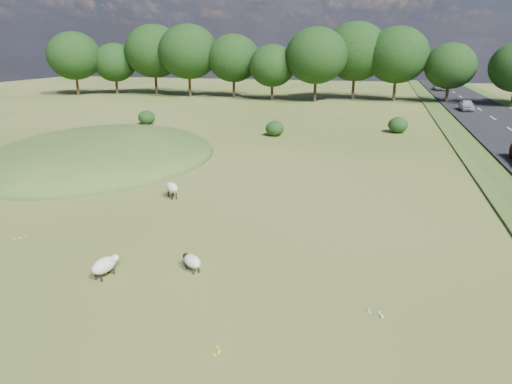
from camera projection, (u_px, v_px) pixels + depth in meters
ground at (283, 146)px, 38.09m from camera, size 160.00×160.00×0.00m
mound at (102, 158)px, 33.72m from camera, size 16.00×20.00×4.00m
treeline at (325, 56)px, 68.97m from camera, size 96.28×14.66×11.70m
shrubs at (275, 123)px, 44.78m from camera, size 27.59×6.46×1.53m
sheep_0 at (105, 265)px, 16.18m from camera, size 0.74×1.31×0.73m
sheep_2 at (172, 187)px, 24.62m from camera, size 1.11×1.14×0.88m
sheep_3 at (192, 261)px, 16.64m from camera, size 1.05×0.91×0.62m
car_2 at (440, 86)px, 84.96m from camera, size 2.23×4.84×1.34m
car_3 at (467, 105)px, 57.40m from camera, size 1.58×3.92×1.34m
car_4 at (451, 82)px, 97.69m from camera, size 1.71×4.21×1.22m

